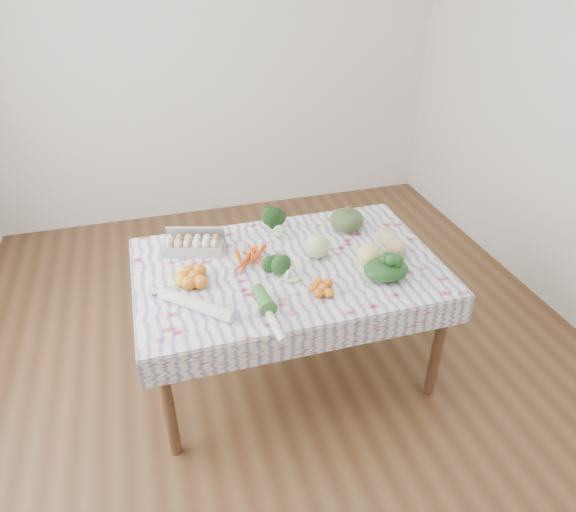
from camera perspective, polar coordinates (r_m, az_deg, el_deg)
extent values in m
plane|color=#51321B|center=(3.30, 0.00, -12.05)|extent=(4.50, 4.50, 0.00)
cube|color=white|center=(4.64, -8.34, 20.91)|extent=(4.00, 0.04, 2.80)
cube|color=brown|center=(2.84, 0.00, -1.53)|extent=(1.60, 1.00, 0.04)
cylinder|color=brown|center=(2.68, -13.17, -15.84)|extent=(0.06, 0.06, 0.71)
cylinder|color=brown|center=(3.02, 16.26, -9.68)|extent=(0.06, 0.06, 0.71)
cylinder|color=brown|center=(3.34, -14.51, -4.71)|extent=(0.06, 0.06, 0.71)
cylinder|color=brown|center=(3.62, 9.35, -0.80)|extent=(0.06, 0.06, 0.71)
cube|color=white|center=(2.82, 0.00, -1.09)|extent=(1.66, 1.06, 0.01)
cube|color=#9C9C98|center=(2.95, -10.49, 1.09)|extent=(0.36, 0.22, 0.09)
cube|color=#CE410D|center=(2.84, -4.27, -0.37)|extent=(0.26, 0.25, 0.04)
ellipsoid|color=#183C14|center=(3.10, -1.27, 3.81)|extent=(0.16, 0.14, 0.13)
ellipsoid|color=#3A5028|center=(3.14, 6.56, 4.00)|extent=(0.22, 0.22, 0.13)
sphere|color=#B3D48B|center=(2.85, 3.20, 1.10)|extent=(0.17, 0.17, 0.14)
ellipsoid|color=tan|center=(2.98, 11.47, 1.59)|extent=(0.13, 0.26, 0.11)
cube|color=orange|center=(2.70, -10.39, -2.27)|extent=(0.25, 0.25, 0.08)
ellipsoid|color=#1F4818|center=(2.68, -0.86, -1.66)|extent=(0.19, 0.19, 0.10)
cube|color=orange|center=(2.61, 3.93, -3.45)|extent=(0.22, 0.22, 0.05)
sphere|color=#DFD16A|center=(2.82, 9.00, 0.12)|extent=(0.13, 0.13, 0.13)
ellipsoid|color=#133412|center=(2.74, 10.84, -1.47)|extent=(0.29, 0.26, 0.11)
cylinder|color=silver|center=(2.52, -10.14, -5.32)|extent=(0.37, 0.35, 0.06)
cylinder|color=silver|center=(2.44, -2.05, -6.52)|extent=(0.07, 0.39, 0.04)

